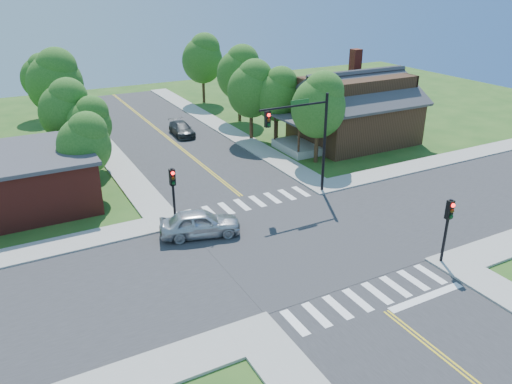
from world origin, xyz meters
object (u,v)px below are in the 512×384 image
signal_mast_ne (305,130)px  house_ne (354,106)px  car_silver (200,224)px  signal_pole_nw (173,186)px  car_dgrey (182,129)px  signal_pole_se (448,219)px

signal_mast_ne → house_ne: size_ratio=0.55×
house_ne → car_silver: house_ne is taller
house_ne → signal_mast_ne: bearing=-142.3°
signal_pole_nw → house_ne: bearing=22.7°
signal_pole_nw → car_dgrey: signal_pole_nw is taller
car_silver → car_dgrey: (6.30, 20.00, -0.19)m
signal_pole_nw → signal_mast_ne: bearing=0.1°
signal_pole_nw → car_silver: signal_pole_nw is taller
signal_mast_ne → house_ne: bearing=37.7°
signal_pole_se → house_ne: bearing=64.4°
signal_mast_ne → car_silver: size_ratio=1.40×
signal_mast_ne → signal_pole_nw: (-9.51, -0.01, -2.19)m
signal_pole_se → signal_pole_nw: same height
car_silver → car_dgrey: car_silver is taller
signal_mast_ne → car_dgrey: size_ratio=1.63×
signal_pole_se → car_silver: bearing=138.7°
car_dgrey → signal_pole_nw: bearing=-108.6°
signal_pole_nw → house_ne: 22.45m
house_ne → car_silver: size_ratio=2.53×
signal_pole_se → car_dgrey: 29.47m
signal_mast_ne → car_dgrey: bearing=97.6°
signal_pole_nw → car_dgrey: (7.13, 17.92, -2.04)m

